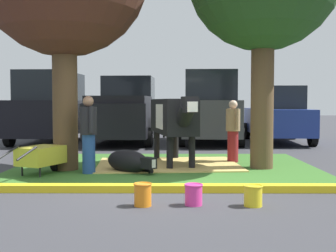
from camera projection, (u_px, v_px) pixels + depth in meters
The scene contains 16 objects.
ground_plane at pixel (153, 186), 7.73m from camera, with size 80.00×80.00×0.00m, color #38383D.
grass_island at pixel (165, 167), 9.86m from camera, with size 6.68×4.96×0.02m, color #386B28.
curb_yellow at pixel (163, 188), 7.23m from camera, with size 7.88×0.24×0.12m, color yellow.
hay_bedding at pixel (168, 165), 10.19m from camera, with size 3.20×2.40×0.04m, color tan.
cow_holstein at pixel (174, 117), 10.22m from camera, with size 1.13×3.10×1.58m.
calf_lying at pixel (129, 162), 9.13m from camera, with size 1.20×1.10×0.48m.
person_handler at pixel (233, 130), 10.62m from camera, with size 0.34×0.51×1.51m.
person_visitor_near at pixel (89, 132), 8.94m from camera, with size 0.34×0.49×1.59m.
wheelbarrow at pixel (42, 156), 8.86m from camera, with size 1.04×1.58×0.63m.
bucket_orange at pixel (143, 194), 6.24m from camera, with size 0.27×0.27×0.33m.
bucket_pink at pixel (194, 194), 6.28m from camera, with size 0.27×0.27×0.31m.
bucket_yellow at pixel (253, 195), 6.22m from camera, with size 0.28×0.28×0.30m.
suv_black at pixel (52, 107), 15.87m from camera, with size 2.27×4.68×2.52m.
pickup_truck_black at pixel (126, 112), 16.07m from camera, with size 2.39×5.48×2.42m.
suv_dark_grey at pixel (209, 107), 15.73m from camera, with size 2.27×4.68×2.52m.
sedan_blue at pixel (277, 115), 15.99m from camera, with size 2.17×4.47×2.02m.
Camera 1 is at (0.31, -7.66, 1.47)m, focal length 47.26 mm.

